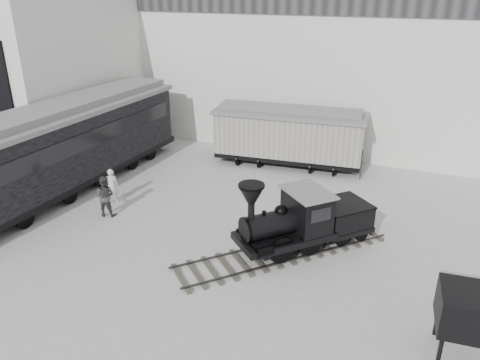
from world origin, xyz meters
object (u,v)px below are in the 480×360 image
at_px(visitor_b, 105,196).
at_px(coal_hopper, 474,316).
at_px(boxcar, 289,135).
at_px(visitor_a, 112,186).
at_px(passenger_coach, 70,145).
at_px(locomotive, 299,224).

distance_m(visitor_b, coal_hopper, 15.00).
relative_size(boxcar, visitor_b, 4.57).
bearing_deg(boxcar, visitor_b, -127.19).
distance_m(boxcar, visitor_b, 10.75).
bearing_deg(visitor_a, boxcar, -165.48).
xyz_separation_m(passenger_coach, visitor_a, (2.93, -0.87, -1.38)).
relative_size(visitor_a, visitor_b, 0.91).
relative_size(passenger_coach, visitor_b, 8.14).
height_order(locomotive, coal_hopper, locomotive).
height_order(passenger_coach, visitor_b, passenger_coach).
xyz_separation_m(locomotive, visitor_a, (-9.27, 0.76, -0.28)).
bearing_deg(passenger_coach, locomotive, -5.02).
height_order(visitor_b, coal_hopper, coal_hopper).
xyz_separation_m(boxcar, passenger_coach, (-9.13, -7.03, 0.44)).
xyz_separation_m(locomotive, passenger_coach, (-12.19, 1.63, 1.10)).
relative_size(passenger_coach, coal_hopper, 7.37).
xyz_separation_m(boxcar, coal_hopper, (8.95, -12.33, -0.45)).
distance_m(passenger_coach, visitor_a, 3.35).
relative_size(locomotive, boxcar, 0.89).
distance_m(locomotive, visitor_a, 9.30).
distance_m(locomotive, boxcar, 9.21).
xyz_separation_m(visitor_a, coal_hopper, (15.16, -4.44, 0.50)).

